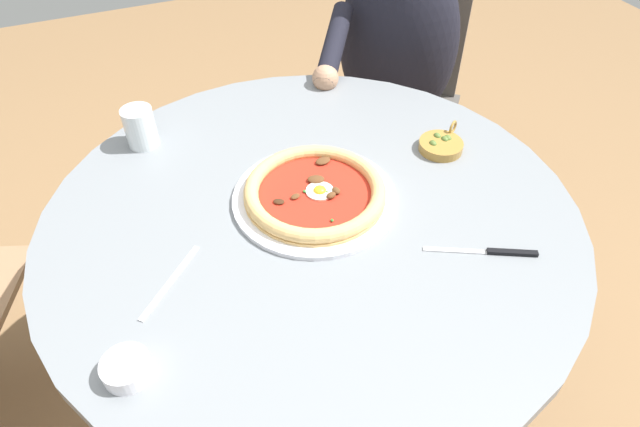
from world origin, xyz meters
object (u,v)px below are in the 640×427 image
Objects in this scene: olive_pan at (441,145)px; cafe_chair_diner at (401,81)px; dining_table at (312,258)px; fork_utensil at (170,282)px; steak_knife at (497,252)px; pizza_on_plate at (315,193)px; diner_person at (391,103)px; ramekin_capers at (126,368)px; water_glass at (141,130)px.

cafe_chair_diner is (-0.62, 0.27, -0.22)m from olive_pan.
dining_table is at bearing -77.95° from olive_pan.
fork_utensil reaches higher than dining_table.
pizza_on_plate is at bearing -136.67° from steak_knife.
diner_person is 1.32× the size of cafe_chair_diner.
olive_pan reaches higher than steak_knife.
ramekin_capers is at bearing -31.95° from fork_utensil.
pizza_on_plate is 2.50× the size of fork_utensil.
cafe_chair_diner reaches higher than steak_knife.
pizza_on_plate is 0.48m from ramekin_capers.
pizza_on_plate is at bearing 121.58° from ramekin_capers.
steak_knife is 1.67× the size of olive_pan.
pizza_on_plate is 0.92m from cafe_chair_diner.
water_glass is 0.10× the size of cafe_chair_diner.
pizza_on_plate is 0.38× the size of cafe_chair_diner.
water_glass is 0.68m from olive_pan.
diner_person is (-0.55, 0.50, -0.23)m from pizza_on_plate.
dining_table is at bearing 36.86° from water_glass.
fork_utensil is 1.07m from diner_person.
olive_pan reaches higher than ramekin_capers.
dining_table is 11.68× the size of water_glass.
pizza_on_plate is 1.76× the size of steak_knife.
olive_pan is at bearing 102.05° from dining_table.
olive_pan is (-0.31, 0.08, 0.01)m from steak_knife.
water_glass is at bearing -69.28° from cafe_chair_diner.
water_glass reaches higher than dining_table.
olive_pan is 0.66m from fork_utensil.
diner_person is 0.15m from cafe_chair_diner.
pizza_on_plate is 0.28× the size of diner_person.
cafe_chair_diner is (-0.11, 0.10, 0.00)m from diner_person.
ramekin_capers is at bearing -12.14° from water_glass.
pizza_on_plate is at bearing 107.60° from fork_utensil.
water_glass is at bearing 167.86° from ramekin_capers.
cafe_chair_diner is at bearing 132.26° from ramekin_capers.
diner_person is (-0.58, 0.52, -0.07)m from dining_table.
water_glass is 0.98m from cafe_chair_diner.
olive_pan reaches higher than pizza_on_plate.
fork_utensil is at bearing -76.20° from dining_table.
pizza_on_plate is at bearing -41.97° from cafe_chair_diner.
cafe_chair_diner is (-0.76, 0.91, -0.21)m from fork_utensil.
diner_person reaches higher than pizza_on_plate.
pizza_on_plate reaches higher than fork_utensil.
fork_utensil is at bearing -3.99° from water_glass.
olive_pan is (-0.30, 0.74, -0.00)m from ramekin_capers.
water_glass is at bearing -114.65° from olive_pan.
fork_utensil is at bearing -72.40° from pizza_on_plate.
water_glass is 0.81m from steak_knife.
pizza_on_plate reaches higher than steak_knife.
olive_pan is (-0.07, 0.35, 0.15)m from dining_table.
pizza_on_plate is at bearing -41.89° from diner_person.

